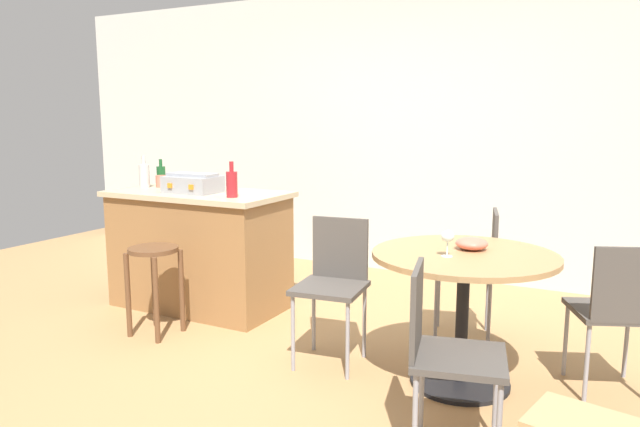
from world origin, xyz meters
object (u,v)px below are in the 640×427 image
object	(u,v)px
folding_chair_far	(443,346)
bottle_2	(161,175)
bottle_1	(232,183)
cup_0	(161,181)
cup_1	(211,181)
wine_glass	(448,237)
kitchen_island	(200,249)
serving_bowl	(472,243)
dining_table	(463,284)
folding_chair_left	(617,307)
bottle_0	(144,175)
folding_chair_near	(334,278)
folding_chair_right	(475,263)
toolbox	(193,183)
wooden_stool	(154,270)

from	to	relation	value
folding_chair_far	bottle_2	size ratio (longest dim) A/B	3.92
bottle_1	cup_0	xyz separation A→B (m)	(-0.89, 0.24, -0.05)
cup_1	wine_glass	world-z (taller)	cup_1
folding_chair_far	cup_1	bearing A→B (deg)	149.15
kitchen_island	serving_bowl	size ratio (longest dim) A/B	7.74
folding_chair_far	bottle_1	xyz separation A→B (m)	(-1.86, 1.02, 0.52)
dining_table	folding_chair_left	distance (m)	0.80
bottle_0	wine_glass	bearing A→B (deg)	-11.95
folding_chair_left	bottle_0	distance (m)	3.55
wine_glass	folding_chair_near	bearing A→B (deg)	171.80
bottle_1	cup_0	distance (m)	0.92
folding_chair_far	folding_chair_right	world-z (taller)	folding_chair_right
folding_chair_right	cup_0	xyz separation A→B (m)	(-2.54, -0.22, 0.44)
cup_0	wine_glass	distance (m)	2.67
kitchen_island	bottle_2	xyz separation A→B (m)	(-0.57, 0.22, 0.54)
wine_glass	serving_bowl	bearing A→B (deg)	71.82
toolbox	cup_0	xyz separation A→B (m)	(-0.46, 0.16, -0.02)
wooden_stool	bottle_0	distance (m)	1.08
folding_chair_near	folding_chair_left	size ratio (longest dim) A/B	1.04
folding_chair_right	bottle_2	size ratio (longest dim) A/B	4.04
folding_chair_far	folding_chair_left	bearing A→B (deg)	55.83
bottle_2	wooden_stool	bearing A→B (deg)	-51.21
dining_table	toolbox	bearing A→B (deg)	170.52
bottle_2	folding_chair_near	bearing A→B (deg)	-19.02
folding_chair_left	toolbox	xyz separation A→B (m)	(-2.95, 0.12, 0.49)
dining_table	folding_chair_far	world-z (taller)	folding_chair_far
folding_chair_left	cup_0	world-z (taller)	cup_0
folding_chair_near	cup_1	distance (m)	1.66
folding_chair_left	cup_1	xyz separation A→B (m)	(-3.00, 0.42, 0.48)
kitchen_island	cup_1	xyz separation A→B (m)	(-0.04, 0.22, 0.51)
wine_glass	bottle_2	bearing A→B (deg)	163.78
folding_chair_right	cup_1	world-z (taller)	cup_1
folding_chair_left	bottle_0	xyz separation A→B (m)	(-3.51, 0.20, 0.53)
folding_chair_near	wine_glass	xyz separation A→B (m)	(0.73, -0.10, 0.34)
bottle_0	cup_0	size ratio (longest dim) A/B	2.15
cup_0	folding_chair_near	bearing A→B (deg)	-16.49
folding_chair_left	wine_glass	world-z (taller)	wine_glass
bottle_1	folding_chair_far	bearing A→B (deg)	-28.77
kitchen_island	cup_0	xyz separation A→B (m)	(-0.45, 0.09, 0.51)
folding_chair_near	folding_chair_right	xyz separation A→B (m)	(0.68, 0.77, 0.00)
toolbox	wine_glass	world-z (taller)	toolbox
dining_table	bottle_1	distance (m)	1.83
bottle_1	toolbox	bearing A→B (deg)	169.12
folding_chair_right	bottle_1	size ratio (longest dim) A/B	3.41
kitchen_island	toolbox	bearing A→B (deg)	-80.45
kitchen_island	folding_chair_right	bearing A→B (deg)	8.37
folding_chair_right	folding_chair_near	bearing A→B (deg)	-131.60
folding_chair_right	bottle_0	distance (m)	2.70
folding_chair_right	dining_table	bearing A→B (deg)	-81.89
bottle_2	folding_chair_right	bearing A→B (deg)	1.85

